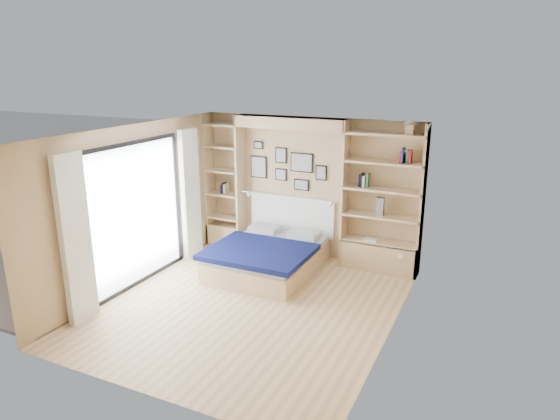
% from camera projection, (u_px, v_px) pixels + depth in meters
% --- Properties ---
extents(ground, '(4.50, 4.50, 0.00)m').
position_uv_depth(ground, '(250.00, 305.00, 7.21)').
color(ground, '#DFB881').
rests_on(ground, ground).
extents(room_shell, '(4.50, 4.50, 4.50)m').
position_uv_depth(room_shell, '(272.00, 205.00, 8.39)').
color(room_shell, tan).
rests_on(room_shell, ground).
extents(bed, '(1.63, 1.99, 1.07)m').
position_uv_depth(bed, '(268.00, 256.00, 8.37)').
color(bed, tan).
rests_on(bed, ground).
extents(photo_gallery, '(1.48, 0.02, 0.82)m').
position_uv_depth(photo_gallery, '(286.00, 167.00, 8.88)').
color(photo_gallery, black).
rests_on(photo_gallery, ground).
extents(reading_lamps, '(1.92, 0.12, 0.15)m').
position_uv_depth(reading_lamps, '(288.00, 198.00, 8.77)').
color(reading_lamps, silver).
rests_on(reading_lamps, ground).
extents(shelf_decor, '(3.51, 0.23, 2.03)m').
position_uv_depth(shelf_decor, '(371.00, 171.00, 8.08)').
color(shelf_decor, '#A51E1E').
rests_on(shelf_decor, ground).
extents(deck, '(3.20, 4.00, 0.05)m').
position_uv_depth(deck, '(68.00, 265.00, 8.68)').
color(deck, '#695A4D').
rests_on(deck, ground).
extents(deck_chair, '(0.69, 0.83, 0.72)m').
position_uv_depth(deck_chair, '(128.00, 238.00, 9.00)').
color(deck_chair, tan).
rests_on(deck_chair, ground).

